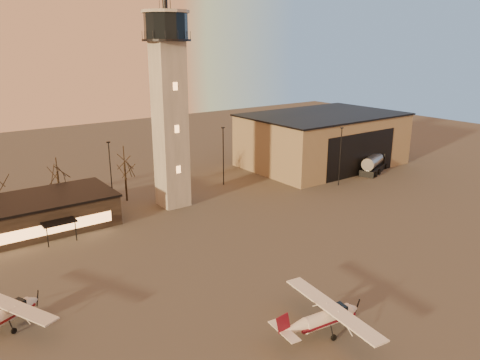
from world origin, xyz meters
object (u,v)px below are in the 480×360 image
object	(u,v)px
control_tower	(169,97)
fuel_truck	(374,165)
hangar	(322,139)
cessna_front	(328,320)
terminal	(14,218)
cessna_rear	(8,317)

from	to	relation	value
control_tower	fuel_truck	world-z (taller)	control_tower
hangar	fuel_truck	world-z (taller)	hangar
cessna_front	fuel_truck	xyz separation A→B (m)	(44.87, 30.78, 0.31)
hangar	cessna_front	world-z (taller)	hangar
control_tower	terminal	distance (m)	26.24
fuel_truck	control_tower	bearing A→B (deg)	149.34
hangar	terminal	size ratio (longest dim) A/B	1.20
control_tower	fuel_truck	xyz separation A→B (m)	(39.96, -6.01, -14.93)
cessna_front	fuel_truck	size ratio (longest dim) A/B	1.18
cessna_front	cessna_rear	xyz separation A→B (m)	(-22.09, 16.88, -0.06)
hangar	cessna_front	xyz separation A→B (m)	(-40.90, -40.78, -4.07)
control_tower	terminal	bearing A→B (deg)	174.85
hangar	fuel_truck	bearing A→B (deg)	-68.36
control_tower	fuel_truck	distance (m)	43.08
control_tower	hangar	size ratio (longest dim) A/B	1.07
terminal	cessna_front	bearing A→B (deg)	-66.21
hangar	fuel_truck	xyz separation A→B (m)	(3.96, -9.99, -3.76)
terminal	fuel_truck	size ratio (longest dim) A/B	2.59
cessna_front	fuel_truck	bearing A→B (deg)	41.10
hangar	control_tower	bearing A→B (deg)	-173.69
terminal	cessna_front	xyz separation A→B (m)	(17.09, -38.78, -1.07)
control_tower	fuel_truck	size ratio (longest dim) A/B	3.32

